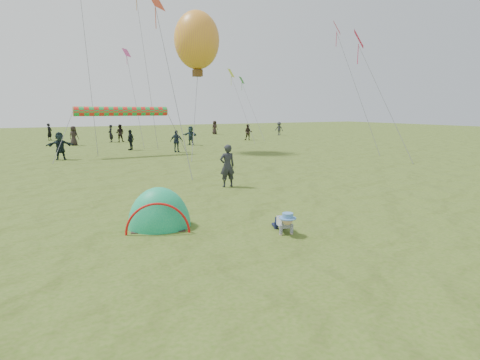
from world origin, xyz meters
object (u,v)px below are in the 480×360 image
popup_tent (160,226)px  standing_adult (227,166)px  crawling_toddler (285,222)px  balloon_kite (197,44)px

popup_tent → standing_adult: (4.05, 4.02, 0.89)m
popup_tent → crawling_toddler: bearing=-17.1°
standing_adult → popup_tent: bearing=50.1°
crawling_toddler → standing_adult: size_ratio=0.45×
popup_tent → balloon_kite: 20.32m
popup_tent → balloon_kite: (7.94, 16.95, 7.92)m
crawling_toddler → standing_adult: bearing=93.4°
standing_adult → balloon_kite: (3.88, 12.93, 7.03)m
crawling_toddler → balloon_kite: size_ratio=0.17×
popup_tent → standing_adult: 5.77m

